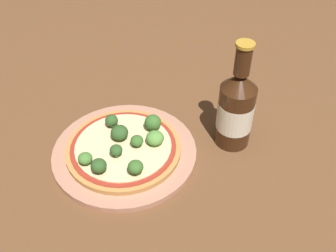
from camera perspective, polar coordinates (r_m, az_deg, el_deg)
ground_plane at (r=0.78m, az=-7.64°, el=-4.25°), size 3.00×3.00×0.00m
plate at (r=0.78m, az=-6.30°, el=-3.78°), size 0.28×0.28×0.01m
pizza at (r=0.77m, az=-6.48°, el=-3.16°), size 0.22×0.22×0.01m
broccoli_floret_0 at (r=0.70m, az=-4.56°, el=-5.89°), size 0.03×0.03×0.03m
broccoli_floret_1 at (r=0.75m, az=-4.53°, el=-2.16°), size 0.02×0.02×0.03m
broccoli_floret_2 at (r=0.75m, az=-1.90°, el=-1.75°), size 0.03×0.03×0.03m
broccoli_floret_3 at (r=0.78m, az=-2.23°, el=0.52°), size 0.03×0.03×0.03m
broccoli_floret_4 at (r=0.76m, az=-7.06°, el=-0.96°), size 0.03×0.03×0.03m
broccoli_floret_5 at (r=0.73m, az=-7.54°, el=-3.52°), size 0.02×0.02×0.03m
broccoli_floret_6 at (r=0.79m, az=-8.19°, el=0.79°), size 0.03×0.03×0.03m
broccoli_floret_7 at (r=0.71m, az=-10.02°, el=-5.71°), size 0.03×0.03×0.03m
broccoli_floret_8 at (r=0.73m, az=-11.93°, el=-4.64°), size 0.03×0.03×0.02m
beer_bottle at (r=0.76m, az=9.83°, el=2.50°), size 0.07×0.07×0.22m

